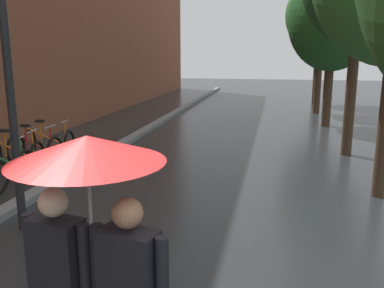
# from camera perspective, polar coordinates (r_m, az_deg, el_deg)

# --- Properties ---
(kerb_strip) EXTENTS (0.30, 36.00, 0.12)m
(kerb_strip) POSITION_cam_1_polar(r_m,az_deg,el_deg) (12.97, -7.72, 1.20)
(kerb_strip) COLOR slate
(kerb_strip) RESTS_ON ground
(street_tree_3) EXTENTS (3.04, 3.04, 5.57)m
(street_tree_3) POSITION_cam_1_polar(r_m,az_deg,el_deg) (15.44, 18.95, 16.17)
(street_tree_3) COLOR #473323
(street_tree_3) RESTS_ON ground
(street_tree_4) EXTENTS (3.03, 3.03, 5.69)m
(street_tree_4) POSITION_cam_1_polar(r_m,az_deg,el_deg) (18.79, 17.61, 16.66)
(street_tree_4) COLOR #473323
(street_tree_4) RESTS_ON ground
(street_tree_5) EXTENTS (2.99, 2.99, 6.24)m
(street_tree_5) POSITION_cam_1_polar(r_m,az_deg,el_deg) (22.16, 17.32, 16.63)
(street_tree_5) COLOR #473323
(street_tree_5) RESTS_ON ground
(parked_bicycle_4) EXTENTS (1.17, 0.84, 0.96)m
(parked_bicycle_4) POSITION_cam_1_polar(r_m,az_deg,el_deg) (9.17, -24.96, -2.61)
(parked_bicycle_4) COLOR black
(parked_bicycle_4) RESTS_ON ground
(parked_bicycle_5) EXTENTS (1.15, 0.82, 0.96)m
(parked_bicycle_5) POSITION_cam_1_polar(r_m,az_deg,el_deg) (9.85, -23.33, -1.47)
(parked_bicycle_5) COLOR black
(parked_bicycle_5) RESTS_ON ground
(parked_bicycle_6) EXTENTS (1.09, 0.72, 0.96)m
(parked_bicycle_6) POSITION_cam_1_polar(r_m,az_deg,el_deg) (10.31, -20.94, -0.68)
(parked_bicycle_6) COLOR black
(parked_bicycle_6) RESTS_ON ground
(parked_bicycle_7) EXTENTS (1.17, 0.85, 0.96)m
(parked_bicycle_7) POSITION_cam_1_polar(r_m,az_deg,el_deg) (10.90, -19.16, 0.14)
(parked_bicycle_7) COLOR black
(parked_bicycle_7) RESTS_ON ground
(couple_under_umbrella) EXTENTS (1.18, 1.06, 2.05)m
(couple_under_umbrella) POSITION_cam_1_polar(r_m,az_deg,el_deg) (3.01, -13.80, -12.29)
(couple_under_umbrella) COLOR black
(couple_under_umbrella) RESTS_ON ground
(street_lamp_post) EXTENTS (0.24, 0.24, 3.90)m
(street_lamp_post) POSITION_cam_1_polar(r_m,az_deg,el_deg) (6.31, -24.09, 8.89)
(street_lamp_post) COLOR black
(street_lamp_post) RESTS_ON ground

